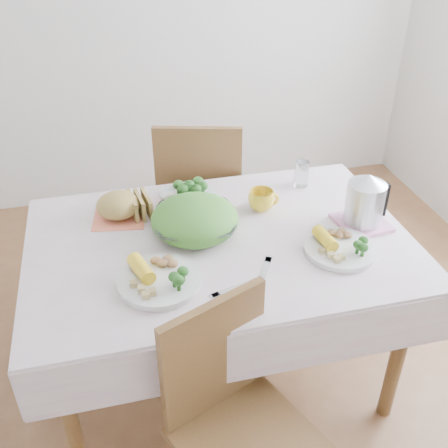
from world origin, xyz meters
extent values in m
plane|color=brown|center=(0.00, 0.00, 0.00)|extent=(3.60, 3.60, 0.00)
cube|color=brown|center=(0.00, 0.00, 0.38)|extent=(1.40, 0.90, 0.75)
cube|color=silver|center=(0.00, 0.00, 0.76)|extent=(1.50, 1.00, 0.01)
cube|color=brown|center=(-0.07, -0.68, 0.46)|extent=(0.54, 0.54, 0.90)
cube|color=brown|center=(0.08, 0.79, 0.47)|extent=(0.55, 0.55, 0.99)
imported|color=white|center=(-0.09, 0.07, 0.80)|extent=(0.37, 0.37, 0.08)
cylinder|color=white|center=(-0.27, -0.21, 0.77)|extent=(0.31, 0.31, 0.02)
cylinder|color=white|center=(0.43, -0.19, 0.77)|extent=(0.34, 0.34, 0.02)
cylinder|color=beige|center=(-0.06, 0.34, 0.77)|extent=(0.31, 0.31, 0.02)
cube|color=#FB8058|center=(-0.37, 0.26, 0.76)|extent=(0.24, 0.24, 0.00)
ellipsoid|color=olive|center=(-0.37, 0.26, 0.82)|extent=(0.23, 0.22, 0.11)
imported|color=white|center=(-0.12, 0.34, 0.78)|extent=(0.17, 0.17, 0.04)
imported|color=yellow|center=(0.22, 0.18, 0.81)|extent=(0.14, 0.14, 0.09)
cylinder|color=white|center=(0.47, 0.34, 0.83)|extent=(0.07, 0.07, 0.12)
cube|color=pink|center=(0.59, -0.03, 0.77)|extent=(0.22, 0.22, 0.02)
cylinder|color=#B2B5BA|center=(0.59, -0.03, 0.88)|extent=(0.19, 0.19, 0.22)
cube|color=silver|center=(0.10, -0.25, 0.76)|extent=(0.12, 0.18, 0.00)
cube|color=silver|center=(-0.02, -0.30, 0.76)|extent=(0.18, 0.07, 0.00)
camera|label=1|loc=(-0.39, -1.65, 1.95)|focal=42.00mm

